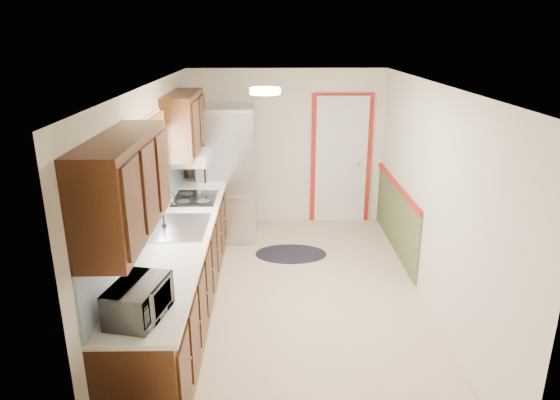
{
  "coord_description": "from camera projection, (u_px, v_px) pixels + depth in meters",
  "views": [
    {
      "loc": [
        -0.25,
        -5.12,
        2.89
      ],
      "look_at": [
        -0.15,
        0.08,
        1.15
      ],
      "focal_mm": 32.0,
      "sensor_mm": 36.0,
      "label": 1
    }
  ],
  "objects": [
    {
      "name": "microwave",
      "position": [
        138.0,
        297.0,
        3.56
      ],
      "size": [
        0.37,
        0.54,
        0.34
      ],
      "primitive_type": "imported",
      "rotation": [
        0.0,
        0.0,
        1.36
      ],
      "color": "white",
      "rests_on": "kitchen_run"
    },
    {
      "name": "kitchen_run",
      "position": [
        177.0,
        243.0,
        5.22
      ],
      "size": [
        0.63,
        4.0,
        2.2
      ],
      "color": "#341A0B",
      "rests_on": "ground"
    },
    {
      "name": "ceiling_fixture",
      "position": [
        265.0,
        91.0,
        4.83
      ],
      "size": [
        0.3,
        0.3,
        0.06
      ],
      "primitive_type": "cylinder",
      "color": "#FFD88C",
      "rests_on": "room_shell"
    },
    {
      "name": "back_wall_trim",
      "position": [
        352.0,
        171.0,
        7.61
      ],
      "size": [
        1.12,
        2.3,
        2.08
      ],
      "color": "maroon",
      "rests_on": "ground"
    },
    {
      "name": "refrigerator",
      "position": [
        227.0,
        173.0,
        7.22
      ],
      "size": [
        0.81,
        0.81,
        1.94
      ],
      "rotation": [
        0.0,
        0.0,
        -0.01
      ],
      "color": "#B7B7BC",
      "rests_on": "ground"
    },
    {
      "name": "room_shell",
      "position": [
        294.0,
        198.0,
        5.4
      ],
      "size": [
        3.2,
        5.2,
        2.52
      ],
      "color": "beige",
      "rests_on": "ground"
    },
    {
      "name": "cooktop",
      "position": [
        195.0,
        198.0,
        6.18
      ],
      "size": [
        0.52,
        0.62,
        0.02
      ],
      "primitive_type": "cube",
      "color": "black",
      "rests_on": "kitchen_run"
    },
    {
      "name": "rug",
      "position": [
        291.0,
        254.0,
        6.87
      ],
      "size": [
        0.99,
        0.65,
        0.01
      ],
      "primitive_type": "ellipsoid",
      "rotation": [
        0.0,
        0.0,
        -0.02
      ],
      "color": "black",
      "rests_on": "ground"
    }
  ]
}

